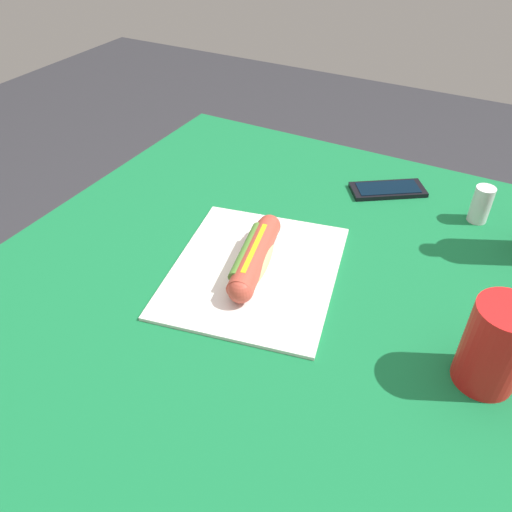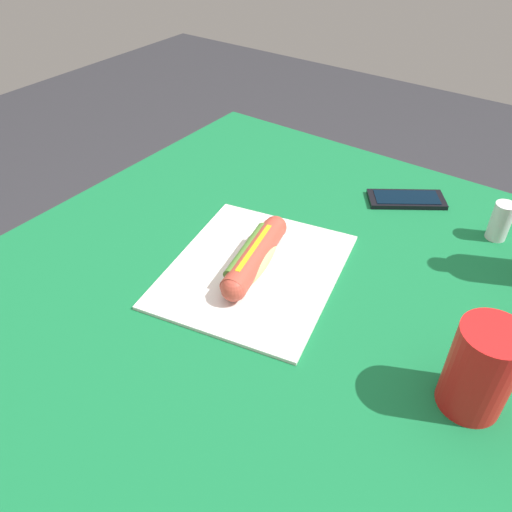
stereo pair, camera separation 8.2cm
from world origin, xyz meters
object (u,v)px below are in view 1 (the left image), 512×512
(cell_phone, at_px, (388,190))
(drinking_cup, at_px, (495,346))
(salt_shaker, at_px, (481,204))
(hot_dog, at_px, (255,256))

(cell_phone, height_order, drinking_cup, drinking_cup)
(drinking_cup, height_order, salt_shaker, drinking_cup)
(hot_dog, height_order, drinking_cup, drinking_cup)
(salt_shaker, bearing_deg, hot_dog, 137.50)
(hot_dog, bearing_deg, salt_shaker, -42.50)
(hot_dog, distance_m, cell_phone, 0.37)
(cell_phone, bearing_deg, hot_dog, 160.81)
(drinking_cup, bearing_deg, hot_dog, 81.69)
(cell_phone, distance_m, salt_shaker, 0.18)
(drinking_cup, distance_m, salt_shaker, 0.39)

